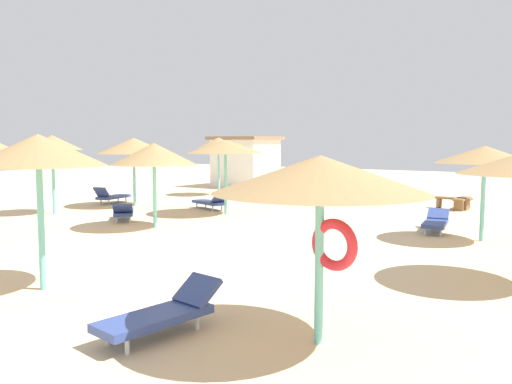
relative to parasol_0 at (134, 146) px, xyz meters
The scene contains 18 objects.
ground_plane 9.71m from the parasol_0, 32.90° to the right, with size 80.00×80.00×0.00m, color beige.
parasol_0 is the anchor object (origin of this frame).
parasol_1 6.11m from the parasol_0, 35.86° to the right, with size 2.74×2.74×2.72m.
parasol_2 16.62m from the parasol_0, 33.42° to the right, with size 2.92×2.92×2.57m.
parasol_3 14.03m from the parasol_0, ahead, with size 2.66×2.66×2.64m.
parasol_4 4.83m from the parasol_0, ahead, with size 2.97×2.97×2.83m.
parasol_5 12.90m from the parasol_0, 49.29° to the right, with size 2.47×2.47×2.89m.
parasol_6 3.53m from the parasol_0, 100.53° to the right, with size 2.24×2.24×3.01m.
parasol_9 5.76m from the parasol_0, 90.24° to the left, with size 2.31×2.31×3.00m.
lounger_0 2.77m from the parasol_0, behind, with size 1.00×1.94×0.80m.
lounger_1 4.80m from the parasol_0, 47.02° to the right, with size 1.82×1.76×0.69m.
lounger_2 15.81m from the parasol_0, 40.47° to the right, with size 0.87×1.96×0.70m.
lounger_3 12.77m from the parasol_0, ahead, with size 0.97×2.00×0.62m.
lounger_4 4.23m from the parasol_0, 16.20° to the left, with size 1.99×1.16×0.73m.
bench_0 8.86m from the parasol_0, 60.60° to the left, with size 1.51×0.45×0.49m.
bench_1 13.88m from the parasol_0, 30.07° to the left, with size 0.41×1.50×0.49m.
bench_2 13.54m from the parasol_0, 30.62° to the left, with size 1.52×0.49×0.49m.
beach_cabana 11.03m from the parasol_0, 100.45° to the left, with size 3.67×3.34×3.10m.
Camera 1 is at (9.29, -10.22, 2.73)m, focal length 36.69 mm.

